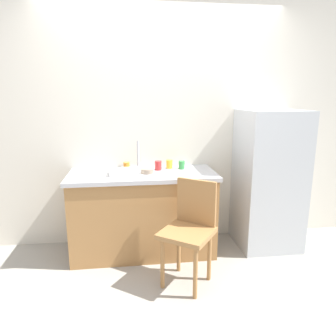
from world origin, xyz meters
TOP-DOWN VIEW (x-y plane):
  - ground_plane at (0.00, 0.00)m, footprint 8.00×8.00m
  - back_wall at (0.00, 1.00)m, footprint 4.80×0.10m
  - cabinet_base at (-0.24, 0.65)m, footprint 1.42×0.60m
  - countertop at (-0.24, 0.65)m, footprint 1.46×0.64m
  - faucet at (-0.27, 0.90)m, footprint 0.02×0.02m
  - refrigerator at (1.09, 0.65)m, footprint 0.62×0.60m
  - chair at (0.13, 0.06)m, footprint 0.56×0.56m
  - dish_tray at (-0.41, 0.60)m, footprint 0.28×0.20m
  - terracotta_bowl at (-0.19, 0.61)m, footprint 0.12×0.12m
  - cup_yellow at (0.05, 0.80)m, footprint 0.07×0.07m
  - cup_red at (-0.07, 0.74)m, footprint 0.07×0.07m
  - cup_green at (0.18, 0.76)m, footprint 0.06×0.06m
  - cup_orange at (-0.39, 0.80)m, footprint 0.07×0.07m

SIDE VIEW (x-z plane):
  - ground_plane at x=0.00m, z-range 0.00..0.00m
  - cabinet_base at x=-0.24m, z-range 0.00..0.81m
  - chair at x=0.13m, z-range 0.05..0.94m
  - refrigerator at x=1.09m, z-range 0.00..1.45m
  - countertop at x=-0.24m, z-range 0.81..0.85m
  - terracotta_bowl at x=-0.19m, z-range 0.85..0.89m
  - dish_tray at x=-0.41m, z-range 0.85..0.90m
  - cup_orange at x=-0.39m, z-range 0.85..0.93m
  - cup_green at x=0.18m, z-range 0.85..0.93m
  - cup_yellow at x=0.05m, z-range 0.85..0.94m
  - cup_red at x=-0.07m, z-range 0.85..0.94m
  - faucet at x=-0.27m, z-range 0.85..1.13m
  - back_wall at x=0.00m, z-range 0.00..2.59m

